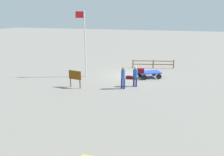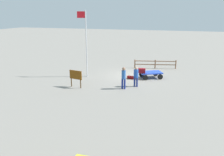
# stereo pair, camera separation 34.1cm
# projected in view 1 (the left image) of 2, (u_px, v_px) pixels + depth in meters

# --- Properties ---
(ground_plane) EXTENTS (120.00, 120.00, 0.00)m
(ground_plane) POSITION_uv_depth(u_px,v_px,m) (131.00, 76.00, 21.86)
(ground_plane) COLOR gray
(luggage_cart) EXTENTS (2.25, 2.00, 0.56)m
(luggage_cart) POSITION_uv_depth(u_px,v_px,m) (149.00, 73.00, 21.01)
(luggage_cart) COLOR blue
(luggage_cart) RESTS_ON ground
(suitcase_olive) EXTENTS (0.67, 0.47, 0.40)m
(suitcase_olive) POSITION_uv_depth(u_px,v_px,m) (141.00, 71.00, 20.57)
(suitcase_olive) COLOR maroon
(suitcase_olive) RESTS_ON luggage_cart
(suitcase_tan) EXTENTS (0.64, 0.34, 0.24)m
(suitcase_tan) POSITION_uv_depth(u_px,v_px,m) (130.00, 77.00, 20.83)
(suitcase_tan) COLOR #6C0A0B
(suitcase_tan) RESTS_ON ground
(worker_lead) EXTENTS (0.37, 0.37, 1.63)m
(worker_lead) POSITION_uv_depth(u_px,v_px,m) (135.00, 75.00, 18.39)
(worker_lead) COLOR navy
(worker_lead) RESTS_ON ground
(worker_trailing) EXTENTS (0.36, 0.36, 1.72)m
(worker_trailing) POSITION_uv_depth(u_px,v_px,m) (123.00, 76.00, 17.81)
(worker_trailing) COLOR navy
(worker_trailing) RESTS_ON ground
(flagpole) EXTENTS (0.83, 0.17, 5.93)m
(flagpole) POSITION_uv_depth(u_px,v_px,m) (84.00, 40.00, 20.62)
(flagpole) COLOR silver
(flagpole) RESTS_ON ground
(signboard) EXTENTS (1.11, 0.25, 1.37)m
(signboard) POSITION_uv_depth(u_px,v_px,m) (75.00, 76.00, 18.12)
(signboard) COLOR #4C3319
(signboard) RESTS_ON ground
(wooden_fence) EXTENTS (4.31, 1.09, 0.91)m
(wooden_fence) POSITION_uv_depth(u_px,v_px,m) (153.00, 63.00, 24.67)
(wooden_fence) COLOR brown
(wooden_fence) RESTS_ON ground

